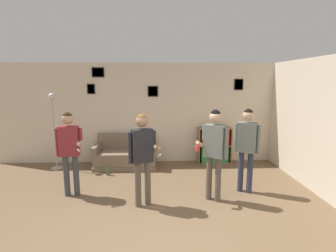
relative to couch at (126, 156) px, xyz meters
name	(u,v)px	position (x,y,z in m)	size (l,w,h in m)	color
ground_plane	(156,243)	(0.80, -3.34, -0.28)	(20.00, 20.00, 0.00)	brown
wall_back	(156,113)	(0.80, 0.42, 1.07)	(8.77, 0.08, 2.70)	beige
wall_right	(312,124)	(4.01, -1.47, 1.07)	(0.06, 6.14, 2.70)	beige
couch	(126,156)	(0.00, 0.00, 0.00)	(1.60, 0.80, 0.82)	#7A6651
bookshelf	(214,145)	(2.38, 0.20, 0.21)	(0.89, 0.30, 0.98)	olive
floor_lamp	(54,125)	(-1.76, -0.12, 0.87)	(0.28, 0.28, 1.93)	#ADA89E
person_player_foreground_left	(69,145)	(-0.85, -1.73, 0.73)	(0.53, 0.44, 1.65)	#3D4247
person_player_foreground_center	(142,150)	(0.57, -2.22, 0.75)	(0.57, 0.41, 1.68)	brown
person_watcher_holding_cup	(214,145)	(1.88, -2.05, 0.79)	(0.59, 0.37, 1.72)	brown
person_spectator_near_bookshelf	(247,142)	(2.60, -1.70, 0.77)	(0.45, 0.35, 1.70)	#2D334C
bottle_on_floor	(108,171)	(-0.36, -0.64, -0.17)	(0.07, 0.07, 0.27)	#3D6638
drinking_cup	(214,126)	(2.37, 0.20, 0.76)	(0.08, 0.08, 0.10)	blue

